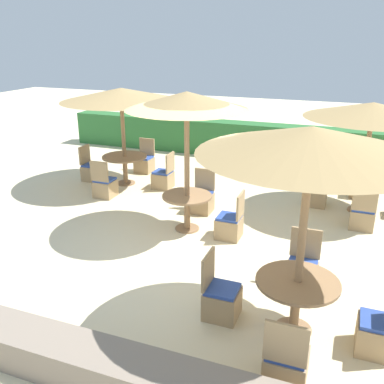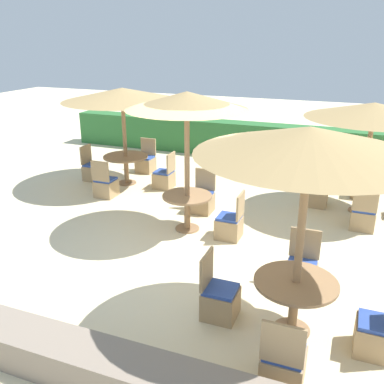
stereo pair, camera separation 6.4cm
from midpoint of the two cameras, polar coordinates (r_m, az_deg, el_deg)
The scene contains 24 objects.
ground_plane at distance 7.87m, azimuth -1.37°, elevation -7.58°, with size 40.00×40.00×0.00m, color beige.
hedge_row at distance 13.65m, azimuth 9.39°, elevation 6.69°, with size 13.00×0.70×1.08m, color #2D6B33.
stone_border at distance 5.39m, azimuth -15.83°, elevation -20.45°, with size 10.00×0.56×0.44m, color gray.
parasol_back_left at distance 10.85m, azimuth -9.12°, elevation 12.68°, with size 2.97×2.97×2.46m.
round_table_back_left at distance 11.19m, azimuth -8.64°, elevation 4.08°, with size 1.15×1.15×0.75m.
patio_chair_back_left_west at distance 11.75m, azimuth -12.88°, elevation 2.83°, with size 0.46×0.46×0.93m.
patio_chair_back_left_north at distance 12.21m, azimuth -6.03°, elevation 3.90°, with size 0.46×0.46×0.93m.
patio_chair_back_left_east at distance 10.85m, azimuth -3.53°, elevation 1.87°, with size 0.46×0.46×0.93m.
patio_chair_back_left_south at distance 10.44m, azimuth -11.26°, elevation 0.77°, with size 0.46×0.46×0.93m.
parasol_front_right at distance 4.99m, azimuth 15.77°, elevation 6.44°, with size 2.64×2.64×2.72m.
round_table_front_right at distance 5.75m, azimuth 13.89°, elevation -12.82°, with size 1.06×1.06×0.75m.
patio_chair_front_right_south at distance 5.16m, azimuth 12.41°, elevation -21.63°, with size 0.46×0.46×0.93m.
patio_chair_front_right_west at distance 6.05m, azimuth 3.98°, elevation -14.09°, with size 0.46×0.46×0.93m.
patio_chair_front_right_east at distance 5.91m, azimuth 23.70°, elevation -16.99°, with size 0.46×0.46×0.93m.
patio_chair_front_right_north at distance 6.81m, azimuth 14.58°, elevation -10.54°, with size 0.46×0.46×0.93m.
parasol_center at distance 7.89m, azimuth -0.46°, elevation 11.99°, with size 2.27×2.27×2.72m.
round_table_center at distance 8.41m, azimuth -0.43°, elevation -1.52°, with size 0.98×0.98×0.73m.
patio_chair_center_north at distance 9.37m, azimuth 1.57°, elevation -1.12°, with size 0.46×0.46×0.93m.
patio_chair_center_east at distance 8.20m, azimuth 5.30°, elevation -4.41°, with size 0.46×0.46×0.93m.
parasol_back_right at distance 9.60m, azimuth 23.28°, elevation 9.91°, with size 2.78×2.78×2.39m.
round_table_back_right at distance 9.99m, azimuth 21.99°, elevation 0.63°, with size 1.01×1.01×0.74m.
patio_chair_back_right_north at distance 11.01m, azimuth 21.81°, elevation 0.70°, with size 0.46×0.46×0.93m.
patio_chair_back_right_west at distance 10.12m, azimuth 16.41°, elevation -0.33°, with size 0.46×0.46×0.93m.
patio_chair_back_right_south at distance 9.20m, azimuth 22.00°, elevation -3.08°, with size 0.46×0.46×0.93m.
Camera 2 is at (2.74, -6.40, 3.67)m, focal length 40.00 mm.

